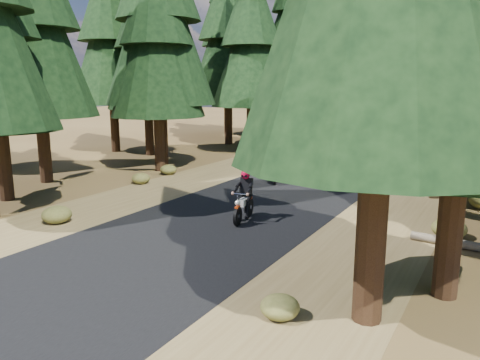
# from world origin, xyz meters

# --- Properties ---
(ground) EXTENTS (120.00, 120.00, 0.00)m
(ground) POSITION_xyz_m (0.00, 0.00, 0.00)
(ground) COLOR #4B351A
(ground) RESTS_ON ground
(road) EXTENTS (6.00, 100.00, 0.01)m
(road) POSITION_xyz_m (0.00, 5.00, 0.01)
(road) COLOR black
(road) RESTS_ON ground
(shoulder_l) EXTENTS (3.20, 100.00, 0.01)m
(shoulder_l) POSITION_xyz_m (-4.60, 5.00, 0.00)
(shoulder_l) COLOR brown
(shoulder_l) RESTS_ON ground
(shoulder_r) EXTENTS (3.20, 100.00, 0.01)m
(shoulder_r) POSITION_xyz_m (4.60, 5.00, 0.00)
(shoulder_r) COLOR brown
(shoulder_r) RESTS_ON ground
(pine_forest) EXTENTS (34.59, 55.08, 16.32)m
(pine_forest) POSITION_xyz_m (-0.02, 21.05, 7.89)
(pine_forest) COLOR black
(pine_forest) RESTS_ON ground
(understory_shrubs) EXTENTS (14.30, 29.32, 0.68)m
(understory_shrubs) POSITION_xyz_m (1.11, 8.34, 0.28)
(understory_shrubs) COLOR #474C1E
(understory_shrubs) RESTS_ON ground
(rider_lead) EXTENTS (0.86, 1.85, 1.59)m
(rider_lead) POSITION_xyz_m (0.62, 0.65, 0.54)
(rider_lead) COLOR beige
(rider_lead) RESTS_ON road
(rider_follow) EXTENTS (1.15, 1.88, 1.61)m
(rider_follow) POSITION_xyz_m (-1.07, 6.55, 0.54)
(rider_follow) COLOR #A2220A
(rider_follow) RESTS_ON road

